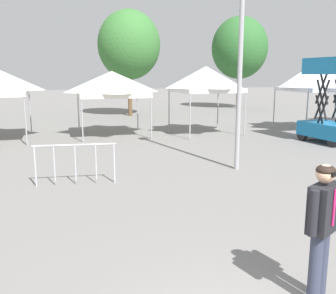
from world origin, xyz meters
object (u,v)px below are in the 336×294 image
at_px(canopy_tent_far_right, 317,76).
at_px(tree_behind_tents_center, 240,48).
at_px(canopy_tent_right_of_center, 112,84).
at_px(person_foreground, 322,223).
at_px(crowd_barrier_mid_lot, 75,156).
at_px(scissor_lift, 330,117).
at_px(light_pole_near_lift, 242,23).
at_px(canopy_tent_left_of_center, 206,79).
at_px(tree_behind_tents_left, 129,45).

distance_m(canopy_tent_far_right, tree_behind_tents_center, 13.01).
distance_m(canopy_tent_right_of_center, person_foreground, 14.04).
bearing_deg(crowd_barrier_mid_lot, canopy_tent_far_right, 25.24).
height_order(scissor_lift, light_pole_near_lift, light_pole_near_lift).
bearing_deg(tree_behind_tents_center, canopy_tent_left_of_center, -125.87).
distance_m(canopy_tent_left_of_center, canopy_tent_far_right, 5.76).
xyz_separation_m(canopy_tent_right_of_center, light_pole_near_lift, (2.27, -7.63, 1.86)).
height_order(canopy_tent_right_of_center, canopy_tent_far_right, canopy_tent_far_right).
distance_m(canopy_tent_left_of_center, scissor_lift, 5.73).
bearing_deg(canopy_tent_right_of_center, tree_behind_tents_center, 40.10).
distance_m(canopy_tent_left_of_center, light_pole_near_lift, 7.21).
distance_m(light_pole_near_lift, tree_behind_tents_center, 21.15).
relative_size(scissor_lift, person_foreground, 1.96).
relative_size(canopy_tent_right_of_center, tree_behind_tents_center, 0.44).
bearing_deg(canopy_tent_right_of_center, crowd_barrier_mid_lot, -108.08).
bearing_deg(scissor_lift, canopy_tent_right_of_center, 148.91).
distance_m(canopy_tent_far_right, person_foreground, 15.95).
height_order(canopy_tent_left_of_center, canopy_tent_far_right, canopy_tent_far_right).
distance_m(canopy_tent_right_of_center, tree_behind_tents_left, 8.84).
relative_size(canopy_tent_right_of_center, canopy_tent_far_right, 0.95).
height_order(canopy_tent_right_of_center, person_foreground, canopy_tent_right_of_center).
xyz_separation_m(scissor_lift, person_foreground, (-8.32, -9.05, -0.06)).
distance_m(scissor_lift, light_pole_near_lift, 7.21).
xyz_separation_m(canopy_tent_far_right, tree_behind_tents_left, (-7.21, 9.85, 2.01)).
distance_m(person_foreground, crowd_barrier_mid_lot, 6.70).
relative_size(person_foreground, tree_behind_tents_left, 0.25).
height_order(person_foreground, tree_behind_tents_center, tree_behind_tents_center).
distance_m(light_pole_near_lift, tree_behind_tents_left, 15.70).
distance_m(canopy_tent_right_of_center, canopy_tent_left_of_center, 4.42).
height_order(light_pole_near_lift, tree_behind_tents_center, tree_behind_tents_center).
bearing_deg(crowd_barrier_mid_lot, canopy_tent_right_of_center, 71.92).
bearing_deg(canopy_tent_far_right, person_foreground, -129.90).
distance_m(canopy_tent_left_of_center, tree_behind_tents_left, 9.35).
relative_size(light_pole_near_lift, tree_behind_tents_center, 0.99).
relative_size(light_pole_near_lift, crowd_barrier_mid_lot, 3.56).
height_order(canopy_tent_right_of_center, light_pole_near_lift, light_pole_near_lift).
xyz_separation_m(person_foreground, light_pole_near_lift, (2.44, 6.34, 3.21)).
xyz_separation_m(canopy_tent_left_of_center, tree_behind_tents_left, (-1.51, 8.97, 2.16)).
height_order(tree_behind_tents_left, crowd_barrier_mid_lot, tree_behind_tents_left).
bearing_deg(canopy_tent_left_of_center, scissor_lift, -46.14).
xyz_separation_m(scissor_lift, tree_behind_tents_center, (4.59, 15.64, 3.86)).
relative_size(canopy_tent_right_of_center, light_pole_near_lift, 0.45).
height_order(light_pole_near_lift, tree_behind_tents_left, light_pole_near_lift).
height_order(canopy_tent_right_of_center, scissor_lift, scissor_lift).
relative_size(canopy_tent_far_right, crowd_barrier_mid_lot, 1.67).
distance_m(light_pole_near_lift, crowd_barrier_mid_lot, 5.92).
bearing_deg(person_foreground, scissor_lift, 47.42).
height_order(person_foreground, tree_behind_tents_left, tree_behind_tents_left).
bearing_deg(tree_behind_tents_center, scissor_lift, -106.35).
height_order(canopy_tent_right_of_center, crowd_barrier_mid_lot, canopy_tent_right_of_center).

